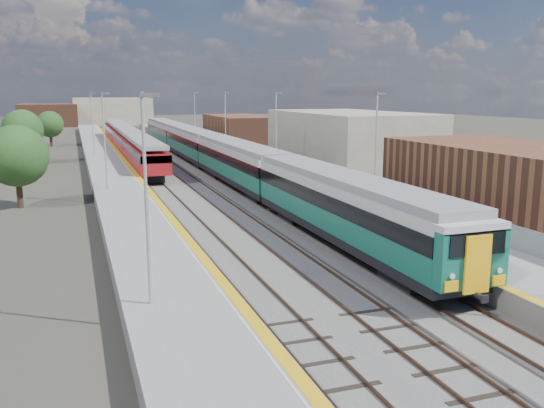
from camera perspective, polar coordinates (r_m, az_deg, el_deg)
ground at (r=63.81m, az=-7.62°, el=3.26°), size 320.00×320.00×0.00m
ballast_bed at (r=65.85m, az=-9.98°, el=3.46°), size 10.50×155.00×0.06m
tracks at (r=67.58m, az=-9.71°, el=3.72°), size 8.96×160.00×0.17m
platform_right at (r=67.36m, az=-3.64°, el=4.20°), size 4.70×155.00×8.52m
platform_left at (r=65.07m, az=-15.92°, el=3.55°), size 4.30×155.00×8.52m
buildings at (r=150.72m, az=-21.62°, el=11.10°), size 72.00×185.50×40.00m
green_train at (r=61.82m, az=-5.92°, el=5.28°), size 3.08×85.72×3.39m
red_train at (r=81.42m, az=-14.16°, el=6.19°), size 2.83×57.49×3.58m
tree_a at (r=46.41m, az=-23.99°, el=4.37°), size 4.57×4.57×6.19m
tree_b at (r=75.12m, az=-23.50°, el=6.75°), size 4.80×4.80×6.51m
tree_c at (r=98.34m, az=-21.14°, el=7.38°), size 4.14×4.14×5.61m
tree_d at (r=80.22m, az=4.29°, el=7.36°), size 4.02×4.02×5.45m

